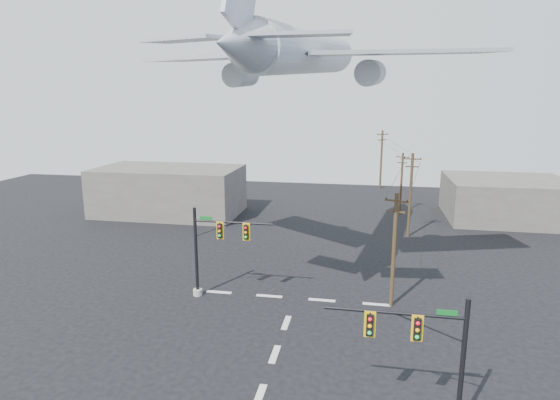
% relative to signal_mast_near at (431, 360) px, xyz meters
% --- Properties ---
extents(ground, '(120.00, 120.00, 0.00)m').
position_rel_signal_mast_near_xyz_m(ground, '(-8.03, 0.90, -3.48)').
color(ground, black).
rests_on(ground, ground).
extents(lane_markings, '(14.00, 21.20, 0.01)m').
position_rel_signal_mast_near_xyz_m(lane_markings, '(-8.03, 6.23, -3.47)').
color(lane_markings, beige).
rests_on(lane_markings, ground).
extents(signal_mast_near, '(6.41, 0.71, 6.46)m').
position_rel_signal_mast_near_xyz_m(signal_mast_near, '(0.00, 0.00, 0.00)').
color(signal_mast_near, gray).
rests_on(signal_mast_near, ground).
extents(signal_mast_far, '(6.26, 0.76, 6.89)m').
position_rel_signal_mast_near_xyz_m(signal_mast_far, '(-14.18, 12.03, 0.20)').
color(signal_mast_far, gray).
rests_on(signal_mast_far, ground).
extents(utility_pole_a, '(1.59, 0.73, 8.34)m').
position_rel_signal_mast_near_xyz_m(utility_pole_a, '(-1.00, 12.90, 0.89)').
color(utility_pole_a, '#42301C').
rests_on(utility_pole_a, ground).
extents(utility_pole_b, '(1.84, 0.31, 9.07)m').
position_rel_signal_mast_near_xyz_m(utility_pole_b, '(1.59, 30.91, 1.26)').
color(utility_pole_b, '#42301C').
rests_on(utility_pole_b, ground).
extents(utility_pole_c, '(1.60, 0.47, 7.91)m').
position_rel_signal_mast_near_xyz_m(utility_pole_c, '(1.35, 41.16, 0.66)').
color(utility_pole_c, '#42301C').
rests_on(utility_pole_c, ground).
extents(utility_pole_d, '(1.84, 0.94, 9.51)m').
position_rel_signal_mast_near_xyz_m(utility_pole_d, '(-0.76, 58.52, 1.50)').
color(utility_pole_d, '#42301C').
rests_on(utility_pole_d, ground).
extents(power_lines, '(4.18, 45.63, 0.24)m').
position_rel_signal_mast_near_xyz_m(power_lines, '(0.56, 35.70, 4.54)').
color(power_lines, black).
extents(airliner, '(28.03, 29.77, 7.99)m').
position_rel_signal_mast_near_xyz_m(airliner, '(-8.06, 16.85, 14.58)').
color(airliner, '#A7ADB3').
extents(building_left, '(18.00, 10.00, 6.00)m').
position_rel_signal_mast_near_xyz_m(building_left, '(-28.03, 35.90, -0.48)').
color(building_left, '#615C55').
rests_on(building_left, ground).
extents(building_right, '(14.00, 12.00, 5.00)m').
position_rel_signal_mast_near_xyz_m(building_right, '(13.97, 40.90, -0.98)').
color(building_right, '#615C55').
rests_on(building_right, ground).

